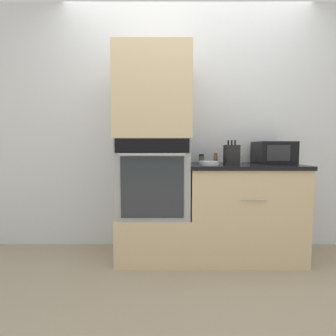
% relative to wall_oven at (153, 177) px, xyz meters
% --- Properties ---
extents(ground_plane, '(12.00, 12.00, 0.00)m').
position_rel_wall_oven_xyz_m(ground_plane, '(0.33, -0.30, -0.76)').
color(ground_plane, gray).
extents(wall_back, '(8.00, 0.05, 2.50)m').
position_rel_wall_oven_xyz_m(wall_back, '(0.33, 0.33, 0.49)').
color(wall_back, silver).
rests_on(wall_back, ground_plane).
extents(oven_cabinet_base, '(0.66, 0.60, 0.41)m').
position_rel_wall_oven_xyz_m(oven_cabinet_base, '(0.00, 0.00, -0.56)').
color(oven_cabinet_base, beige).
rests_on(oven_cabinet_base, ground_plane).
extents(wall_oven, '(0.64, 0.64, 0.70)m').
position_rel_wall_oven_xyz_m(wall_oven, '(0.00, 0.00, 0.00)').
color(wall_oven, '#9EA0A5').
rests_on(wall_oven, oven_cabinet_base).
extents(oven_cabinet_upper, '(0.66, 0.60, 0.80)m').
position_rel_wall_oven_xyz_m(oven_cabinet_upper, '(0.00, 0.00, 0.75)').
color(oven_cabinet_upper, beige).
rests_on(oven_cabinet_upper, wall_oven).
extents(counter_unit, '(1.03, 0.63, 0.88)m').
position_rel_wall_oven_xyz_m(counter_unit, '(0.84, 0.00, -0.32)').
color(counter_unit, beige).
rests_on(counter_unit, ground_plane).
extents(microwave, '(0.34, 0.34, 0.21)m').
position_rel_wall_oven_xyz_m(microwave, '(1.14, 0.09, 0.22)').
color(microwave, black).
rests_on(microwave, counter_unit).
extents(knife_block, '(0.12, 0.15, 0.22)m').
position_rel_wall_oven_xyz_m(knife_block, '(0.72, -0.01, 0.21)').
color(knife_block, black).
rests_on(knife_block, counter_unit).
extents(bowl, '(0.18, 0.18, 0.04)m').
position_rel_wall_oven_xyz_m(bowl, '(0.49, -0.12, 0.14)').
color(bowl, silver).
rests_on(bowl, counter_unit).
extents(condiment_jar_near, '(0.04, 0.04, 0.10)m').
position_rel_wall_oven_xyz_m(condiment_jar_near, '(0.58, 0.06, 0.17)').
color(condiment_jar_near, brown).
rests_on(condiment_jar_near, counter_unit).
extents(condiment_jar_mid, '(0.04, 0.04, 0.06)m').
position_rel_wall_oven_xyz_m(condiment_jar_mid, '(0.88, 0.26, 0.15)').
color(condiment_jar_mid, silver).
rests_on(condiment_jar_mid, counter_unit).
extents(condiment_jar_far, '(0.05, 0.05, 0.09)m').
position_rel_wall_oven_xyz_m(condiment_jar_far, '(0.47, 0.22, 0.16)').
color(condiment_jar_far, '#427047').
rests_on(condiment_jar_far, counter_unit).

